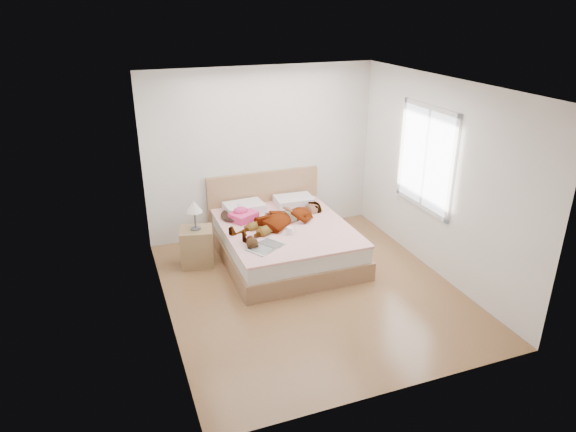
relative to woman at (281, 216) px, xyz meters
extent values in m
plane|color=#56361B|center=(0.02, -1.06, -0.62)|extent=(4.00, 4.00, 0.00)
imported|color=white|center=(0.00, 0.00, 0.00)|extent=(1.71, 1.17, 0.22)
ellipsoid|color=black|center=(-0.57, 0.45, -0.07)|extent=(0.48, 0.56, 0.08)
cube|color=silver|center=(-0.50, 0.40, 0.08)|extent=(0.08, 0.11, 0.05)
plane|color=white|center=(0.02, -1.06, 1.98)|extent=(4.00, 4.00, 0.00)
plane|color=silver|center=(0.02, 0.94, 0.68)|extent=(3.60, 0.00, 3.60)
plane|color=silver|center=(0.02, -3.06, 0.68)|extent=(3.60, 0.00, 3.60)
plane|color=silver|center=(-1.78, -1.06, 0.68)|extent=(0.00, 4.00, 4.00)
plane|color=silver|center=(1.82, -1.06, 0.68)|extent=(0.00, 4.00, 4.00)
cube|color=white|center=(1.80, -0.76, 0.88)|extent=(0.02, 1.10, 1.30)
cube|color=silver|center=(1.80, -1.34, 0.88)|extent=(0.04, 0.06, 1.42)
cube|color=silver|center=(1.80, -0.18, 0.88)|extent=(0.04, 0.06, 1.42)
cube|color=silver|center=(1.80, -0.76, 0.20)|extent=(0.04, 1.22, 0.06)
cube|color=silver|center=(1.80, -0.76, 1.56)|extent=(0.04, 1.22, 0.06)
cube|color=silver|center=(1.79, -0.76, 0.88)|extent=(0.03, 0.04, 1.30)
cube|color=olive|center=(0.02, -0.11, -0.49)|extent=(1.78, 2.08, 0.26)
cube|color=silver|center=(0.02, -0.11, -0.25)|extent=(1.70, 2.00, 0.22)
cube|color=white|center=(0.02, -0.11, -0.13)|extent=(1.74, 2.04, 0.03)
cube|color=#8A603F|center=(0.02, 0.90, -0.12)|extent=(1.80, 0.07, 1.00)
cube|color=white|center=(-0.38, 0.61, -0.05)|extent=(0.61, 0.44, 0.13)
cube|color=white|center=(0.42, 0.61, -0.05)|extent=(0.60, 0.43, 0.13)
cube|color=#F34269|center=(-0.48, 0.29, -0.05)|extent=(0.46, 0.43, 0.12)
ellipsoid|color=#D63A76|center=(-0.51, 0.34, 0.03)|extent=(0.23, 0.18, 0.11)
cube|color=white|center=(-0.45, -0.67, -0.10)|extent=(0.55, 0.50, 0.01)
cube|color=silver|center=(-0.55, -0.73, -0.09)|extent=(0.35, 0.38, 0.02)
cube|color=#282828|center=(-0.35, -0.60, -0.09)|extent=(0.35, 0.38, 0.02)
cylinder|color=silver|center=(-0.02, -0.39, -0.06)|extent=(0.12, 0.12, 0.10)
torus|color=white|center=(0.02, -0.41, -0.06)|extent=(0.07, 0.04, 0.07)
cylinder|color=black|center=(-0.02, -0.39, -0.02)|extent=(0.10, 0.10, 0.00)
ellipsoid|color=black|center=(-0.62, -0.61, -0.04)|extent=(0.16, 0.18, 0.13)
ellipsoid|color=white|center=(-0.62, -0.62, -0.03)|extent=(0.09, 0.10, 0.06)
sphere|color=black|center=(-0.61, -0.51, -0.03)|extent=(0.10, 0.10, 0.10)
sphere|color=pink|center=(-0.65, -0.48, -0.01)|extent=(0.04, 0.04, 0.04)
sphere|color=pink|center=(-0.57, -0.48, -0.01)|extent=(0.04, 0.04, 0.04)
ellipsoid|color=black|center=(-0.68, -0.64, -0.07)|extent=(0.04, 0.06, 0.03)
ellipsoid|color=black|center=(-0.56, -0.65, -0.07)|extent=(0.04, 0.06, 0.03)
cube|color=brown|center=(-1.20, 0.15, -0.35)|extent=(0.52, 0.48, 0.54)
cylinder|color=#484848|center=(-1.20, 0.15, -0.07)|extent=(0.16, 0.16, 0.02)
cylinder|color=#464646|center=(-1.20, 0.15, 0.07)|extent=(0.03, 0.03, 0.28)
cone|color=silver|center=(-1.20, 0.15, 0.26)|extent=(0.26, 0.26, 0.16)
camera|label=1|loc=(-2.25, -6.34, 2.84)|focal=32.00mm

